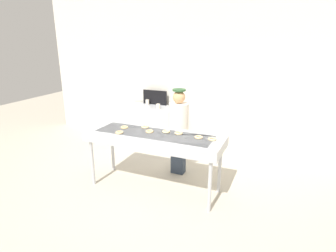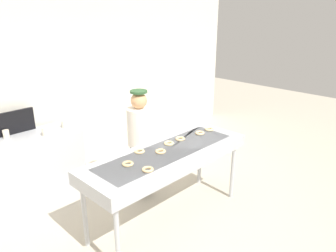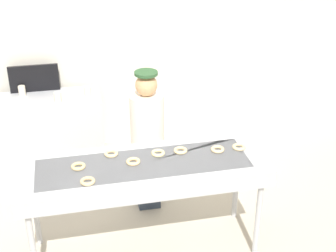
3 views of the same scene
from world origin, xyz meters
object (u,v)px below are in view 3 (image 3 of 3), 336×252
(plain_donut_5, at_px, (133,162))
(plain_donut_7, at_px, (88,181))
(plain_donut_2, at_px, (218,149))
(menu_display, at_px, (34,78))
(plain_donut_3, at_px, (78,166))
(plain_donut_4, at_px, (111,154))
(plain_donut_6, at_px, (158,153))
(fryer_conveyor, at_px, (144,171))
(plain_donut_1, at_px, (181,150))
(worker_baker, at_px, (147,133))
(paper_cup_2, at_px, (22,91))
(paper_cup_1, at_px, (88,91))
(plain_donut_0, at_px, (239,147))
(paper_cup_0, at_px, (58,97))
(prep_counter, at_px, (40,132))

(plain_donut_5, distance_m, plain_donut_7, 0.49)
(plain_donut_2, distance_m, menu_display, 2.69)
(plain_donut_3, distance_m, plain_donut_7, 0.27)
(plain_donut_4, relative_size, plain_donut_6, 1.00)
(plain_donut_2, distance_m, plain_donut_6, 0.57)
(plain_donut_6, bearing_deg, plain_donut_4, 169.04)
(plain_donut_4, bearing_deg, plain_donut_3, -152.45)
(fryer_conveyor, bearing_deg, plain_donut_1, 19.10)
(worker_baker, bearing_deg, plain_donut_6, 78.84)
(fryer_conveyor, height_order, worker_baker, worker_baker)
(plain_donut_1, distance_m, worker_baker, 0.61)
(paper_cup_2, distance_m, menu_display, 0.21)
(fryer_conveyor, height_order, plain_donut_5, plain_donut_5)
(plain_donut_6, distance_m, paper_cup_1, 1.79)
(plain_donut_7, height_order, paper_cup_2, paper_cup_2)
(plain_donut_3, height_order, plain_donut_5, same)
(paper_cup_1, distance_m, menu_display, 0.71)
(plain_donut_5, bearing_deg, plain_donut_7, -150.78)
(plain_donut_0, distance_m, plain_donut_2, 0.21)
(paper_cup_0, xyz_separation_m, menu_display, (-0.27, 0.40, 0.11))
(fryer_conveyor, xyz_separation_m, prep_counter, (-1.01, 1.87, -0.44))
(worker_baker, height_order, prep_counter, worker_baker)
(worker_baker, bearing_deg, plain_donut_1, 99.74)
(worker_baker, height_order, paper_cup_2, worker_baker)
(plain_donut_1, height_order, paper_cup_0, paper_cup_0)
(plain_donut_2, bearing_deg, menu_display, 130.20)
(fryer_conveyor, bearing_deg, plain_donut_3, 175.18)
(fryer_conveyor, height_order, plain_donut_0, plain_donut_0)
(plain_donut_3, height_order, plain_donut_6, same)
(menu_display, bearing_deg, plain_donut_5, -66.40)
(plain_donut_6, height_order, prep_counter, plain_donut_6)
(fryer_conveyor, height_order, menu_display, menu_display)
(paper_cup_0, bearing_deg, plain_donut_6, -60.75)
(prep_counter, xyz_separation_m, paper_cup_0, (0.27, -0.14, 0.52))
(prep_counter, distance_m, paper_cup_2, 0.56)
(plain_donut_6, bearing_deg, plain_donut_2, -5.23)
(plain_donut_3, xyz_separation_m, plain_donut_7, (0.07, -0.26, 0.00))
(plain_donut_2, relative_size, prep_counter, 0.08)
(fryer_conveyor, xyz_separation_m, menu_display, (-1.01, 2.13, 0.19))
(plain_donut_0, xyz_separation_m, paper_cup_0, (-1.68, 1.66, -0.03))
(plain_donut_3, distance_m, worker_baker, 0.99)
(plain_donut_4, bearing_deg, paper_cup_2, 116.22)
(plain_donut_1, bearing_deg, plain_donut_4, 172.85)
(fryer_conveyor, relative_size, menu_display, 3.73)
(fryer_conveyor, distance_m, paper_cup_0, 1.89)
(paper_cup_1, distance_m, paper_cup_2, 0.81)
(plain_donut_4, distance_m, paper_cup_2, 2.03)
(plain_donut_3, bearing_deg, paper_cup_1, 83.51)
(menu_display, bearing_deg, plain_donut_3, -78.35)
(fryer_conveyor, height_order, paper_cup_0, paper_cup_0)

